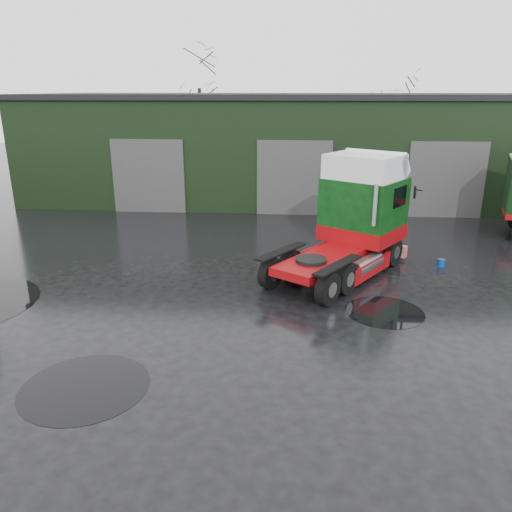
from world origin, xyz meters
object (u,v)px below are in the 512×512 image
(tree_back_a, at_px, (200,112))
(tree_back_b, at_px, (393,125))
(hero_tractor, at_px, (338,219))
(wash_bucket, at_px, (441,263))
(warehouse, at_px, (295,145))

(tree_back_a, xyz_separation_m, tree_back_b, (16.00, 0.00, -1.00))
(hero_tractor, xyz_separation_m, wash_bucket, (4.20, 1.38, -2.02))
(tree_back_a, height_order, tree_back_b, tree_back_a)
(tree_back_b, bearing_deg, tree_back_a, 180.00)
(warehouse, xyz_separation_m, wash_bucket, (5.80, -14.12, -3.01))
(warehouse, relative_size, hero_tractor, 4.65)
(hero_tractor, xyz_separation_m, tree_back_b, (6.40, 25.50, 1.58))
(warehouse, bearing_deg, tree_back_a, 128.66)
(tree_back_b, bearing_deg, warehouse, -128.66)
(hero_tractor, distance_m, wash_bucket, 4.86)
(warehouse, distance_m, tree_back_a, 12.90)
(warehouse, height_order, hero_tractor, warehouse)
(warehouse, distance_m, hero_tractor, 15.61)
(warehouse, height_order, tree_back_a, tree_back_a)
(tree_back_a, distance_m, tree_back_b, 16.03)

